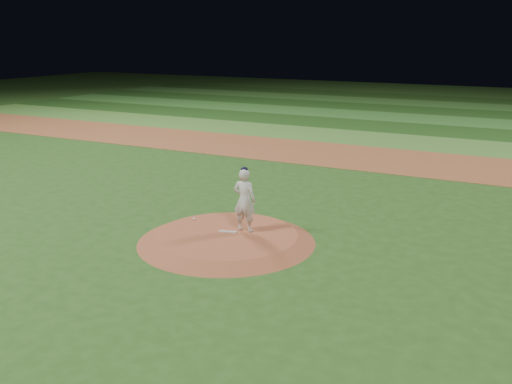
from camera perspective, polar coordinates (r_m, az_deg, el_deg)
ground at (r=17.76m, az=-2.96°, el=-4.97°), size 120.00×120.00×0.00m
infield_dirt_band at (r=30.23m, az=10.46°, el=3.46°), size 70.00×6.00×0.02m
outfield_stripe_0 at (r=35.44m, az=13.08°, el=5.08°), size 70.00×5.00×0.02m
outfield_stripe_1 at (r=40.24m, az=14.87°, el=6.18°), size 70.00×5.00×0.02m
outfield_stripe_2 at (r=45.09m, az=16.29°, el=7.04°), size 70.00×5.00×0.02m
outfield_stripe_3 at (r=49.97m, az=17.43°, el=7.74°), size 70.00×5.00×0.02m
outfield_stripe_4 at (r=54.87m, az=18.38°, el=8.30°), size 70.00×5.00×0.02m
outfield_stripe_5 at (r=59.78m, az=19.17°, el=8.77°), size 70.00×5.00×0.02m
pitchers_mound at (r=17.72m, az=-2.96°, el=-4.59°), size 5.50×5.50×0.25m
pitching_rubber at (r=17.84m, az=-2.84°, el=-3.97°), size 0.57×0.28×0.03m
rosin_bag at (r=19.07m, az=-6.21°, el=-2.69°), size 0.11×0.11×0.06m
pitcher_on_mound at (r=17.62m, az=-1.16°, el=-0.79°), size 0.76×0.52×2.06m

